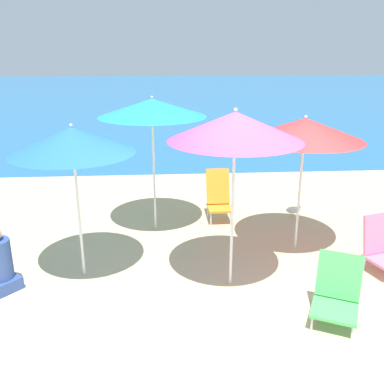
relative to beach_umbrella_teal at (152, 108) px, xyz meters
name	(u,v)px	position (x,y,z in m)	size (l,w,h in m)	color
ground_plane	(269,308)	(1.37, -2.48, -2.04)	(60.00, 60.00, 0.00)	#D1BA89
sea_water	(179,93)	(1.37, 23.28, -2.04)	(60.00, 40.00, 0.01)	#23669E
beach_umbrella_teal	(152,108)	(0.00, 0.00, 0.00)	(1.72, 1.72, 2.22)	white
beach_umbrella_blue	(72,140)	(-0.96, -1.52, -0.19)	(1.55, 1.55, 2.06)	white
beach_umbrella_red	(305,129)	(2.16, -0.91, -0.20)	(1.68, 1.68, 2.04)	white
beach_umbrella_purple	(235,127)	(0.99, -1.89, 0.02)	(1.61, 1.61, 2.28)	white
beach_chair_pink	(384,246)	(3.14, -1.67, -1.68)	(0.65, 0.66, 0.78)	silver
beach_chair_green	(337,292)	(2.06, -2.72, -1.71)	(0.71, 0.76, 0.73)	silver
beach_chair_orange	(218,196)	(1.12, 0.33, -1.60)	(0.42, 0.58, 0.89)	silver
seagull	(293,210)	(2.50, 0.34, -1.90)	(0.27, 0.11, 0.23)	gold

